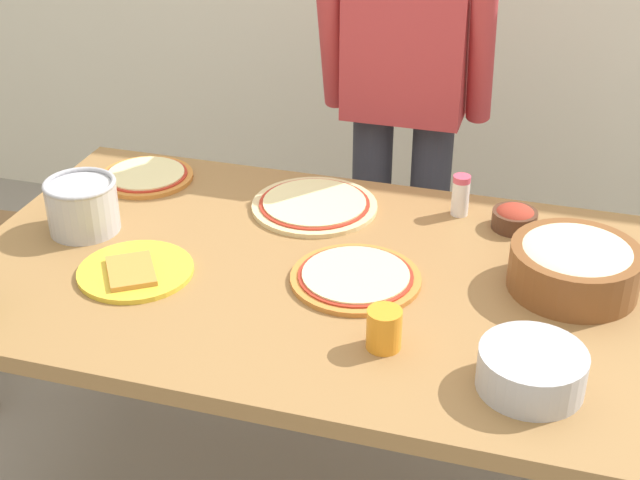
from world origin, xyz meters
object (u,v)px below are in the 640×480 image
at_px(pizza_raw_on_board, 314,205).
at_px(popcorn_bowl, 575,264).
at_px(mixing_bowl_steel, 532,370).
at_px(cup_orange, 384,329).
at_px(pizza_second_cooked, 146,176).
at_px(small_sauce_bowl, 515,217).
at_px(plate_with_slice, 135,271).
at_px(steel_pot, 82,205).
at_px(person_cook, 405,85).
at_px(pizza_cooked_on_tray, 356,277).
at_px(salt_shaker, 461,195).
at_px(dining_table, 314,303).

xyz_separation_m(pizza_raw_on_board, popcorn_bowl, (0.65, -0.20, 0.05)).
xyz_separation_m(mixing_bowl_steel, cup_orange, (-0.29, 0.05, 0.00)).
xyz_separation_m(pizza_second_cooked, mixing_bowl_steel, (1.08, -0.60, 0.03)).
bearing_deg(small_sauce_bowl, mixing_bowl_steel, -81.51).
bearing_deg(plate_with_slice, steel_pot, 143.84).
bearing_deg(person_cook, pizza_cooked_on_tray, -85.75).
xyz_separation_m(pizza_second_cooked, small_sauce_bowl, (0.99, 0.01, 0.02)).
bearing_deg(mixing_bowl_steel, pizza_raw_on_board, 135.86).
bearing_deg(pizza_second_cooked, pizza_cooked_on_tray, -26.69).
distance_m(person_cook, pizza_second_cooked, 0.77).
xyz_separation_m(pizza_raw_on_board, cup_orange, (0.30, -0.53, 0.03)).
bearing_deg(mixing_bowl_steel, salt_shaker, 109.67).
height_order(pizza_raw_on_board, pizza_second_cooked, same).
distance_m(popcorn_bowl, steel_pot, 1.15).
bearing_deg(pizza_second_cooked, dining_table, -29.26).
height_order(dining_table, plate_with_slice, plate_with_slice).
xyz_separation_m(person_cook, pizza_second_cooked, (-0.62, -0.44, -0.17)).
xyz_separation_m(mixing_bowl_steel, steel_pot, (-1.09, 0.31, 0.03)).
relative_size(dining_table, steel_pot, 9.22).
bearing_deg(dining_table, salt_shaker, 52.81).
xyz_separation_m(person_cook, pizza_cooked_on_tray, (0.06, -0.78, -0.17)).
relative_size(mixing_bowl_steel, cup_orange, 2.35).
distance_m(dining_table, small_sauce_bowl, 0.54).
bearing_deg(pizza_raw_on_board, salt_shaker, 11.49).
bearing_deg(salt_shaker, person_cook, 120.00).
height_order(small_sauce_bowl, cup_orange, cup_orange).
xyz_separation_m(pizza_cooked_on_tray, pizza_second_cooked, (-0.68, 0.34, 0.00)).
height_order(small_sauce_bowl, salt_shaker, salt_shaker).
height_order(popcorn_bowl, mixing_bowl_steel, popcorn_bowl).
bearing_deg(dining_table, pizza_second_cooked, 150.74).
bearing_deg(pizza_cooked_on_tray, cup_orange, -62.67).
bearing_deg(person_cook, plate_with_slice, -115.53).
distance_m(pizza_raw_on_board, pizza_second_cooked, 0.49).
relative_size(popcorn_bowl, mixing_bowl_steel, 1.40).
distance_m(dining_table, plate_with_slice, 0.41).
xyz_separation_m(popcorn_bowl, cup_orange, (-0.35, -0.32, -0.02)).
distance_m(small_sauce_bowl, steel_pot, 1.05).
bearing_deg(small_sauce_bowl, cup_orange, -109.16).
bearing_deg(salt_shaker, steel_pot, -158.57).
xyz_separation_m(dining_table, pizza_cooked_on_tray, (0.10, -0.02, 0.10)).
distance_m(dining_table, mixing_bowl_steel, 0.59).
bearing_deg(pizza_raw_on_board, popcorn_bowl, -17.35).
distance_m(mixing_bowl_steel, small_sauce_bowl, 0.62).
relative_size(pizza_cooked_on_tray, popcorn_bowl, 1.04).
bearing_deg(plate_with_slice, person_cook, 64.47).
height_order(pizza_raw_on_board, steel_pot, steel_pot).
xyz_separation_m(pizza_second_cooked, plate_with_slice, (0.19, -0.45, -0.00)).
height_order(popcorn_bowl, steel_pot, steel_pot).
bearing_deg(salt_shaker, mixing_bowl_steel, -70.33).
relative_size(cup_orange, salt_shaker, 0.80).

